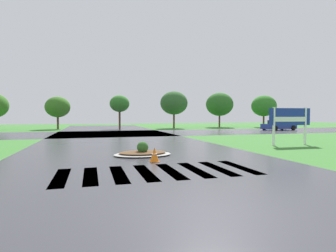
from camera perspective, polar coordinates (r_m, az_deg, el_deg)
ground_plane at (r=5.78m, az=8.19°, el=-18.01°), size 120.00×120.00×0.10m
asphalt_roadway at (r=15.24m, az=-7.35°, el=-5.12°), size 12.00×80.00×0.01m
asphalt_cross_road at (r=29.89m, az=-11.53°, el=-1.55°), size 90.00×10.80×0.01m
crosswalk_stripes at (r=9.54m, az=-2.07°, el=-9.53°), size 6.75×2.85×0.01m
estate_billboard at (r=19.53m, az=24.13°, el=1.39°), size 3.07×0.19×2.47m
median_island at (r=13.37m, az=-5.33°, el=-5.57°), size 2.79×1.93×0.68m
car_silver_hatch at (r=39.00m, az=22.13°, el=0.11°), size 4.79×2.62×1.31m
traffic_cone at (r=11.52m, az=-2.86°, el=-6.05°), size 0.39×0.39×0.60m
background_treeline at (r=42.11m, az=-0.51°, el=4.45°), size 44.14×6.38×5.73m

